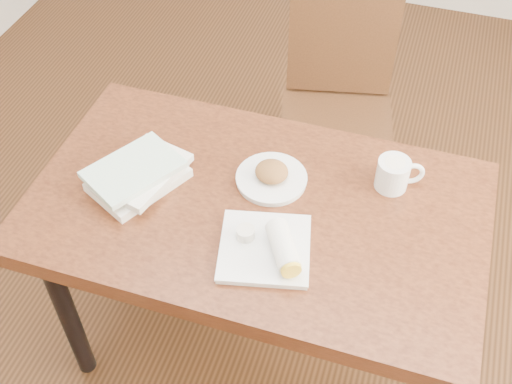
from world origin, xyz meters
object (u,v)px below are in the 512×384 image
(table, at_px, (256,224))
(coffee_mug, at_px, (394,173))
(plate_burrito, at_px, (270,248))
(chair_far, at_px, (338,97))
(plate_scone, at_px, (272,176))
(book_stack, at_px, (139,175))

(table, xyz_separation_m, coffee_mug, (0.35, 0.19, 0.13))
(plate_burrito, bearing_deg, chair_far, 90.83)
(table, bearing_deg, plate_scone, 81.31)
(coffee_mug, height_order, plate_burrito, coffee_mug)
(plate_scone, bearing_deg, chair_far, 85.12)
(table, relative_size, plate_scone, 6.18)
(chair_far, height_order, book_stack, chair_far)
(chair_far, distance_m, book_stack, 0.94)
(chair_far, bearing_deg, coffee_mug, -65.38)
(table, xyz_separation_m, plate_scone, (0.02, 0.10, 0.11))
(coffee_mug, distance_m, book_stack, 0.72)
(plate_scone, bearing_deg, book_stack, -161.06)
(plate_burrito, distance_m, book_stack, 0.45)
(coffee_mug, relative_size, book_stack, 0.43)
(plate_scone, bearing_deg, coffee_mug, 14.93)
(chair_far, xyz_separation_m, plate_scone, (-0.06, -0.69, 0.22))
(table, xyz_separation_m, book_stack, (-0.34, -0.02, 0.12))
(coffee_mug, xyz_separation_m, plate_burrito, (-0.26, -0.34, -0.02))
(plate_scone, distance_m, plate_burrito, 0.26)
(table, relative_size, coffee_mug, 9.46)
(table, distance_m, plate_scone, 0.15)
(table, distance_m, plate_burrito, 0.21)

